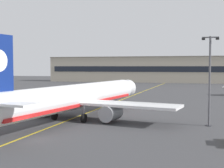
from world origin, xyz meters
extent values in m
plane|color=#3D3D3F|center=(0.00, 0.00, 0.00)|extent=(400.00, 400.00, 0.00)
cube|color=yellow|center=(0.00, 30.00, 0.00)|extent=(9.27, 179.79, 0.01)
cylinder|color=white|center=(-0.07, 14.00, 3.50)|extent=(10.67, 36.06, 3.80)
cone|color=white|center=(3.66, 32.93, 3.50)|extent=(4.04, 3.25, 3.61)
cube|color=red|center=(-0.07, 14.00, 2.46)|extent=(10.04, 33.22, 0.44)
cube|color=black|center=(3.29, 31.07, 4.17)|extent=(3.01, 1.63, 0.60)
cube|color=white|center=(0.05, 14.59, 2.65)|extent=(32.32, 10.88, 0.36)
cylinder|color=gray|center=(-6.23, 14.80, 1.43)|extent=(2.95, 3.98, 2.30)
cylinder|color=black|center=(-5.87, 16.62, 1.43)|extent=(1.95, 0.55, 1.95)
cylinder|color=gray|center=(5.94, 12.41, 1.43)|extent=(2.95, 3.98, 2.30)
cylinder|color=black|center=(6.30, 14.22, 1.43)|extent=(1.95, 0.55, 1.95)
cylinder|color=#4C4C51|center=(2.73, 28.22, 1.48)|extent=(0.24, 0.24, 1.60)
cylinder|color=black|center=(2.73, 28.22, 0.45)|extent=(0.57, 0.96, 0.90)
cylinder|color=#4C4C51|center=(-3.00, 12.54, 1.77)|extent=(0.24, 0.24, 1.60)
cylinder|color=black|center=(-3.00, 12.54, 0.65)|extent=(0.64, 1.35, 1.30)
cylinder|color=#4C4C51|center=(2.10, 11.53, 1.77)|extent=(0.24, 0.24, 1.60)
cylinder|color=black|center=(2.10, 11.53, 0.65)|extent=(0.64, 1.35, 1.30)
cylinder|color=#515156|center=(19.51, 13.54, 6.10)|extent=(0.28, 0.28, 12.21)
cylinder|color=#333338|center=(19.51, 13.54, 0.05)|extent=(0.90, 0.90, 0.10)
cube|color=#515156|center=(19.51, 13.54, 12.06)|extent=(2.20, 0.16, 0.16)
cube|color=black|center=(18.61, 13.54, 11.86)|extent=(0.44, 0.36, 0.28)
cube|color=black|center=(20.41, 13.54, 11.86)|extent=(0.44, 0.36, 0.28)
cube|color=#B2A893|center=(2.01, 127.17, 6.34)|extent=(117.27, 12.00, 12.67)
cube|color=black|center=(2.01, 121.12, 6.74)|extent=(112.58, 0.12, 2.80)
cube|color=gray|center=(2.01, 127.17, 12.87)|extent=(117.67, 12.40, 0.40)
camera|label=1|loc=(17.23, -30.07, 8.18)|focal=49.25mm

